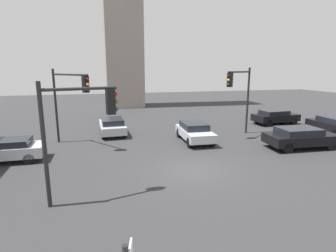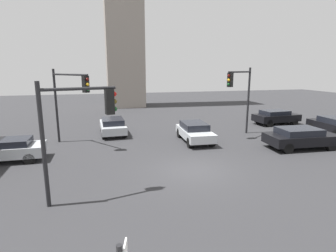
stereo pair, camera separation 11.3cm
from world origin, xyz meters
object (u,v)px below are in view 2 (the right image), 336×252
(traffic_light_0, at_px, (240,89))
(car_2, at_px, (195,131))
(car_0, at_px, (113,126))
(car_4, at_px, (276,117))
(traffic_light_1, at_px, (70,93))
(car_3, at_px, (301,137))
(car_5, at_px, (332,125))
(car_1, at_px, (6,149))
(traffic_light_2, at_px, (79,118))

(traffic_light_0, distance_m, car_2, 4.85)
(car_0, bearing_deg, car_4, -90.57)
(car_2, height_order, car_4, car_2)
(traffic_light_1, distance_m, car_3, 15.42)
(car_5, bearing_deg, car_1, 94.84)
(car_1, xyz_separation_m, car_5, (23.32, 0.78, 0.05))
(traffic_light_1, relative_size, car_0, 1.24)
(traffic_light_0, xyz_separation_m, car_1, (-15.62, -2.04, -3.00))
(traffic_light_1, distance_m, car_5, 20.15)
(traffic_light_2, xyz_separation_m, car_2, (7.35, 7.22, -2.58))
(traffic_light_2, distance_m, car_0, 11.38)
(car_1, bearing_deg, traffic_light_0, -172.12)
(car_4, bearing_deg, car_5, -71.58)
(car_0, distance_m, car_5, 17.64)
(traffic_light_0, bearing_deg, car_3, 88.54)
(car_1, distance_m, car_4, 22.12)
(car_4, bearing_deg, traffic_light_2, -150.17)
(traffic_light_1, relative_size, car_5, 1.30)
(traffic_light_1, height_order, car_2, traffic_light_1)
(traffic_light_1, height_order, car_4, traffic_light_1)
(car_5, bearing_deg, car_4, 24.98)
(car_1, height_order, car_4, car_4)
(traffic_light_1, relative_size, car_3, 1.10)
(car_2, relative_size, car_5, 1.07)
(traffic_light_1, relative_size, car_2, 1.21)
(car_2, bearing_deg, traffic_light_2, -42.64)
(traffic_light_0, relative_size, traffic_light_2, 1.11)
(traffic_light_1, xyz_separation_m, traffic_light_2, (1.04, -8.02, -0.33))
(car_1, height_order, car_2, car_2)
(car_2, bearing_deg, traffic_light_1, -92.59)
(traffic_light_0, relative_size, car_1, 1.26)
(car_4, bearing_deg, traffic_light_0, -153.76)
(traffic_light_0, xyz_separation_m, car_3, (2.39, -4.00, -2.95))
(car_1, bearing_deg, car_3, 174.21)
(car_3, xyz_separation_m, car_4, (3.45, 7.36, -0.02))
(traffic_light_2, bearing_deg, traffic_light_0, 21.92)
(traffic_light_0, distance_m, car_5, 8.35)
(traffic_light_1, distance_m, car_4, 18.53)
(traffic_light_2, bearing_deg, car_3, 2.63)
(traffic_light_0, bearing_deg, car_1, -24.83)
(car_2, height_order, car_5, car_5)
(car_1, xyz_separation_m, car_3, (18.00, -1.96, 0.05))
(traffic_light_0, bearing_deg, car_0, -50.35)
(traffic_light_2, relative_size, car_2, 1.11)
(car_2, bearing_deg, traffic_light_0, 102.55)
(traffic_light_0, distance_m, car_0, 10.33)
(car_2, relative_size, car_4, 0.98)
(car_2, bearing_deg, car_4, 115.41)
(traffic_light_1, relative_size, traffic_light_2, 1.09)
(car_2, bearing_deg, car_1, -80.43)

